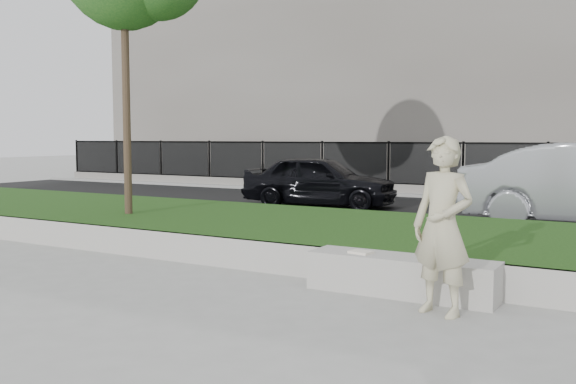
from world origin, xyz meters
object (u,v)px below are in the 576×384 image
Objects in this scene: book at (361,252)px; stone_bench at (401,276)px; man at (443,226)px; car_dark at (320,181)px.

stone_bench is at bearing 17.05° from book.
man is at bearing -14.60° from book.
car_dark reaches higher than book.
man is 0.47× the size of car_dark.
car_dark is (-5.36, 7.73, -0.20)m from man.
book is 0.07× the size of car_dark.
man is 1.26m from book.
car_dark reaches higher than stone_bench.
book reaches higher than stone_bench.
book is (-1.07, 0.49, -0.43)m from man.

